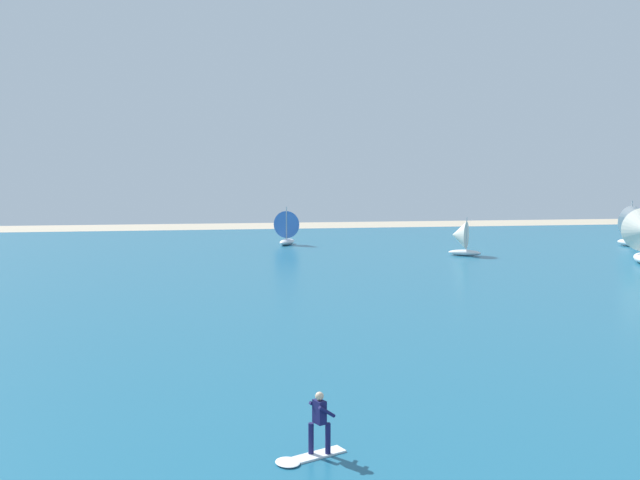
{
  "coord_description": "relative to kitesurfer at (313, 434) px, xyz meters",
  "views": [
    {
      "loc": [
        -3.47,
        1.58,
        7.22
      ],
      "look_at": [
        -0.16,
        20.41,
        5.47
      ],
      "focal_mm": 38.63,
      "sensor_mm": 36.0,
      "label": 1
    }
  ],
  "objects": [
    {
      "name": "sailboat_mid_right",
      "position": [
        6.51,
        55.39,
        1.24
      ],
      "size": [
        3.2,
        3.59,
        4.02
      ],
      "color": "white",
      "rests_on": "ocean"
    },
    {
      "name": "sailboat_center_horizon",
      "position": [
        20.57,
        42.34,
        1.0
      ],
      "size": [
        3.15,
        2.88,
        3.5
      ],
      "color": "white",
      "rests_on": "ocean"
    },
    {
      "name": "sailboat_mid_left",
      "position": [
        41.11,
        46.49,
        1.55
      ],
      "size": [
        3.5,
        4.09,
        4.71
      ],
      "color": "silver",
      "rests_on": "ocean"
    },
    {
      "name": "ocean",
      "position": [
        0.7,
        32.57,
        -0.65
      ],
      "size": [
        160.0,
        90.0,
        0.1
      ],
      "primitive_type": "cube",
      "color": "#1E607F",
      "rests_on": "ground"
    },
    {
      "name": "kitesurfer",
      "position": [
        0.0,
        0.0,
        0.0
      ],
      "size": [
        2.02,
        1.3,
        1.67
      ],
      "color": "white",
      "rests_on": "ocean"
    }
  ]
}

